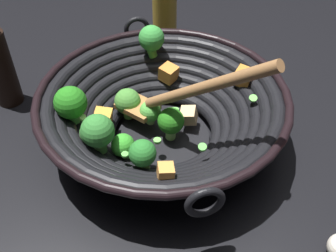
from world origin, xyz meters
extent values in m
plane|color=black|center=(0.00, 0.00, 0.00)|extent=(4.00, 4.00, 0.00)
cylinder|color=black|center=(0.00, 0.00, 0.01)|extent=(0.17, 0.17, 0.01)
torus|color=black|center=(0.00, 0.00, 0.02)|extent=(0.22, 0.22, 0.03)
torus|color=black|center=(0.00, 0.00, 0.03)|extent=(0.25, 0.25, 0.03)
torus|color=black|center=(0.00, 0.00, 0.04)|extent=(0.28, 0.28, 0.03)
torus|color=black|center=(0.00, 0.00, 0.06)|extent=(0.31, 0.31, 0.03)
torus|color=black|center=(0.00, 0.00, 0.07)|extent=(0.34, 0.34, 0.03)
torus|color=black|center=(0.00, 0.00, 0.08)|extent=(0.37, 0.37, 0.03)
torus|color=black|center=(0.00, 0.00, 0.09)|extent=(0.40, 0.40, 0.03)
torus|color=black|center=(0.00, 0.00, 0.10)|extent=(0.42, 0.42, 0.01)
torus|color=black|center=(0.04, 0.22, 0.10)|extent=(0.05, 0.02, 0.05)
torus|color=black|center=(-0.04, -0.22, 0.10)|extent=(0.05, 0.02, 0.05)
cylinder|color=#63A853|center=(-0.09, -0.04, 0.04)|extent=(0.02, 0.02, 0.01)
sphere|color=green|center=(-0.09, -0.04, 0.06)|extent=(0.04, 0.04, 0.04)
cylinder|color=#87BE5B|center=(0.01, -0.01, 0.02)|extent=(0.02, 0.02, 0.02)
sphere|color=#237018|center=(0.01, -0.01, 0.05)|extent=(0.05, 0.05, 0.05)
cylinder|color=#6AA04F|center=(-0.13, -0.02, 0.06)|extent=(0.02, 0.02, 0.02)
sphere|color=#3C7932|center=(-0.13, -0.02, 0.08)|extent=(0.04, 0.04, 0.04)
cylinder|color=#5EA43D|center=(-0.04, 0.07, 0.02)|extent=(0.02, 0.03, 0.02)
sphere|color=#458634|center=(-0.04, 0.07, 0.05)|extent=(0.05, 0.05, 0.05)
cylinder|color=#79A352|center=(-0.01, 0.02, 0.03)|extent=(0.02, 0.02, 0.01)
sphere|color=#52A841|center=(-0.01, 0.02, 0.05)|extent=(0.04, 0.04, 0.04)
cylinder|color=#56A44B|center=(-0.14, 0.04, 0.08)|extent=(0.03, 0.02, 0.02)
sphere|color=#227519|center=(-0.14, 0.04, 0.11)|extent=(0.05, 0.05, 0.05)
cylinder|color=#54A539|center=(0.04, 0.15, 0.09)|extent=(0.03, 0.03, 0.02)
sphere|color=green|center=(0.04, 0.15, 0.12)|extent=(0.05, 0.05, 0.05)
cylinder|color=#619842|center=(-0.07, -0.09, 0.05)|extent=(0.02, 0.03, 0.02)
sphere|color=#267129|center=(-0.07, -0.09, 0.08)|extent=(0.04, 0.04, 0.04)
cylinder|color=#65A853|center=(-0.12, -0.03, 0.07)|extent=(0.03, 0.03, 0.02)
sphere|color=#307930|center=(-0.12, -0.03, 0.10)|extent=(0.05, 0.05, 0.05)
cube|color=gold|center=(-0.09, 0.05, 0.05)|extent=(0.04, 0.04, 0.03)
cube|color=tan|center=(0.05, 0.00, 0.04)|extent=(0.04, 0.04, 0.04)
cube|color=#E39241|center=(-0.06, -0.15, 0.09)|extent=(0.03, 0.03, 0.02)
cube|color=orange|center=(0.06, 0.10, 0.06)|extent=(0.04, 0.04, 0.03)
cube|color=orange|center=(0.16, 0.00, 0.09)|extent=(0.04, 0.04, 0.03)
cylinder|color=#56B247|center=(0.02, -0.11, 0.08)|extent=(0.02, 0.02, 0.01)
cylinder|color=#99D166|center=(-0.13, 0.02, 0.09)|extent=(0.01, 0.01, 0.01)
cylinder|color=#6BC651|center=(0.14, -0.06, 0.09)|extent=(0.02, 0.02, 0.01)
cylinder|color=#56B247|center=(-0.10, -0.08, 0.08)|extent=(0.02, 0.02, 0.00)
cylinder|color=#6BC651|center=(0.03, 0.02, 0.04)|extent=(0.02, 0.02, 0.01)
cylinder|color=#6BC651|center=(-0.03, -0.04, 0.05)|extent=(0.02, 0.02, 0.01)
cube|color=#9E6B38|center=(-0.03, 0.05, 0.05)|extent=(0.08, 0.09, 0.01)
cylinder|color=#99693F|center=(0.04, -0.07, 0.15)|extent=(0.12, 0.20, 0.18)
cylinder|color=black|center=(-0.23, 0.23, 0.08)|extent=(0.05, 0.05, 0.15)
cylinder|color=gold|center=(0.14, 0.30, 0.08)|extent=(0.06, 0.06, 0.15)
camera|label=1|loc=(-0.20, -0.47, 0.51)|focal=42.38mm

